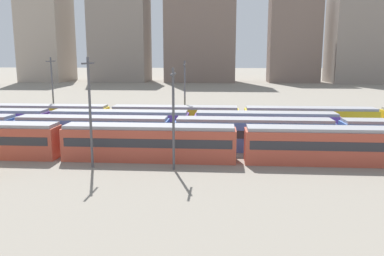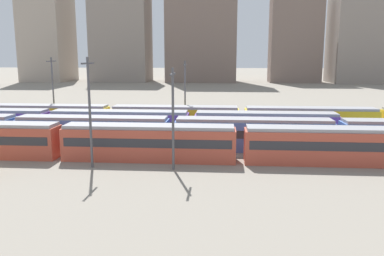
{
  "view_description": "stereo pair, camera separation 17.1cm",
  "coord_description": "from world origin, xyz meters",
  "px_view_note": "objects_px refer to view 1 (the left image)",
  "views": [
    {
      "loc": [
        22.23,
        -39.97,
        10.85
      ],
      "look_at": [
        18.66,
        7.8,
        2.04
      ],
      "focal_mm": 37.07,
      "sensor_mm": 36.0,
      "label": 1
    },
    {
      "loc": [
        22.4,
        -39.95,
        10.85
      ],
      "look_at": [
        18.66,
        7.8,
        2.04
      ],
      "focal_mm": 37.07,
      "sensor_mm": 36.0,
      "label": 2
    }
  ],
  "objects_px": {
    "train_track_0": "(334,145)",
    "train_track_1": "(337,135)",
    "catenary_pole_1": "(185,91)",
    "catenary_pole_2": "(90,108)",
    "train_track_3": "(242,120)",
    "train_track_2": "(120,124)",
    "catenary_pole_0": "(173,114)",
    "catenary_pole_3": "(53,89)"
  },
  "relations": [
    {
      "from": "catenary_pole_1",
      "to": "catenary_pole_2",
      "type": "relative_size",
      "value": 0.94
    },
    {
      "from": "catenary_pole_1",
      "to": "catenary_pole_3",
      "type": "relative_size",
      "value": 0.95
    },
    {
      "from": "catenary_pole_1",
      "to": "train_track_1",
      "type": "bearing_deg",
      "value": -35.23
    },
    {
      "from": "train_track_2",
      "to": "catenary_pole_2",
      "type": "relative_size",
      "value": 5.21
    },
    {
      "from": "train_track_0",
      "to": "catenary_pole_1",
      "type": "height_order",
      "value": "catenary_pole_1"
    },
    {
      "from": "train_track_1",
      "to": "catenary_pole_2",
      "type": "distance_m",
      "value": 27.35
    },
    {
      "from": "catenary_pole_2",
      "to": "catenary_pole_3",
      "type": "relative_size",
      "value": 1.01
    },
    {
      "from": "catenary_pole_3",
      "to": "train_track_0",
      "type": "bearing_deg",
      "value": -26.87
    },
    {
      "from": "catenary_pole_0",
      "to": "catenary_pole_1",
      "type": "xyz_separation_m",
      "value": [
        -0.93,
        21.62,
        0.18
      ]
    },
    {
      "from": "catenary_pole_0",
      "to": "catenary_pole_1",
      "type": "distance_m",
      "value": 21.64
    },
    {
      "from": "catenary_pole_0",
      "to": "train_track_3",
      "type": "bearing_deg",
      "value": 68.69
    },
    {
      "from": "catenary_pole_2",
      "to": "catenary_pole_3",
      "type": "bearing_deg",
      "value": 120.97
    },
    {
      "from": "train_track_2",
      "to": "catenary_pole_0",
      "type": "bearing_deg",
      "value": -57.41
    },
    {
      "from": "train_track_1",
      "to": "catenary_pole_0",
      "type": "distance_m",
      "value": 19.91
    },
    {
      "from": "catenary_pole_2",
      "to": "catenary_pole_0",
      "type": "bearing_deg",
      "value": -0.57
    },
    {
      "from": "train_track_3",
      "to": "catenary_pole_2",
      "type": "xyz_separation_m",
      "value": [
        -15.42,
        -18.81,
        4.01
      ]
    },
    {
      "from": "train_track_1",
      "to": "catenary_pole_2",
      "type": "bearing_deg",
      "value": -161.89
    },
    {
      "from": "catenary_pole_1",
      "to": "catenary_pole_3",
      "type": "xyz_separation_m",
      "value": [
        -20.38,
        0.55,
        0.25
      ]
    },
    {
      "from": "train_track_2",
      "to": "catenary_pole_0",
      "type": "height_order",
      "value": "catenary_pole_0"
    },
    {
      "from": "catenary_pole_3",
      "to": "catenary_pole_0",
      "type": "bearing_deg",
      "value": -46.14
    },
    {
      "from": "catenary_pole_1",
      "to": "train_track_2",
      "type": "bearing_deg",
      "value": -134.64
    },
    {
      "from": "train_track_2",
      "to": "train_track_3",
      "type": "bearing_deg",
      "value": 17.88
    },
    {
      "from": "train_track_1",
      "to": "catenary_pole_0",
      "type": "relative_size",
      "value": 11.57
    },
    {
      "from": "train_track_1",
      "to": "catenary_pole_3",
      "type": "height_order",
      "value": "catenary_pole_3"
    },
    {
      "from": "train_track_1",
      "to": "train_track_2",
      "type": "xyz_separation_m",
      "value": [
        -26.42,
        5.2,
        -0.0
      ]
    },
    {
      "from": "catenary_pole_2",
      "to": "train_track_0",
      "type": "bearing_deg",
      "value": 7.62
    },
    {
      "from": "train_track_3",
      "to": "catenary_pole_0",
      "type": "height_order",
      "value": "catenary_pole_0"
    },
    {
      "from": "train_track_1",
      "to": "train_track_2",
      "type": "relative_size",
      "value": 2.02
    },
    {
      "from": "train_track_0",
      "to": "train_track_3",
      "type": "xyz_separation_m",
      "value": [
        -8.58,
        15.6,
        0.0
      ]
    },
    {
      "from": "train_track_1",
      "to": "train_track_3",
      "type": "height_order",
      "value": "same"
    },
    {
      "from": "train_track_2",
      "to": "train_track_0",
      "type": "bearing_deg",
      "value": -22.83
    },
    {
      "from": "train_track_3",
      "to": "catenary_pole_2",
      "type": "relative_size",
      "value": 6.97
    },
    {
      "from": "train_track_2",
      "to": "catenary_pole_1",
      "type": "bearing_deg",
      "value": 45.36
    },
    {
      "from": "train_track_1",
      "to": "catenary_pole_2",
      "type": "xyz_separation_m",
      "value": [
        -25.71,
        -8.41,
        4.01
      ]
    },
    {
      "from": "catenary_pole_3",
      "to": "catenary_pole_1",
      "type": "bearing_deg",
      "value": -1.54
    },
    {
      "from": "catenary_pole_0",
      "to": "train_track_1",
      "type": "bearing_deg",
      "value": 25.67
    },
    {
      "from": "train_track_3",
      "to": "catenary_pole_1",
      "type": "distance_m",
      "value": 9.48
    },
    {
      "from": "train_track_0",
      "to": "train_track_1",
      "type": "relative_size",
      "value": 0.83
    },
    {
      "from": "train_track_3",
      "to": "catenary_pole_0",
      "type": "bearing_deg",
      "value": -111.31
    },
    {
      "from": "catenary_pole_2",
      "to": "catenary_pole_3",
      "type": "distance_m",
      "value": 25.76
    },
    {
      "from": "train_track_3",
      "to": "catenary_pole_3",
      "type": "relative_size",
      "value": 7.07
    },
    {
      "from": "catenary_pole_0",
      "to": "train_track_0",
      "type": "bearing_deg",
      "value": 11.66
    }
  ]
}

